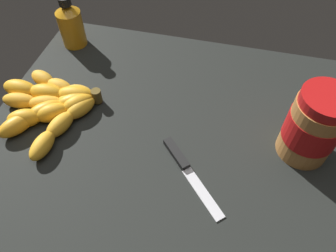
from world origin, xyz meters
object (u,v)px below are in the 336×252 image
peanut_butter_jar (314,126)px  honey_bottle (71,24)px  banana_bunch (52,104)px  butter_knife (187,169)px

peanut_butter_jar → honey_bottle: peanut_butter_jar is taller
banana_bunch → butter_knife: 30.37cm
peanut_butter_jar → butter_knife: (-19.64, -9.46, -6.52)cm
banana_bunch → honey_bottle: size_ratio=1.82×
banana_bunch → honey_bottle: 22.31cm
peanut_butter_jar → butter_knife: peanut_butter_jar is taller
banana_bunch → honey_bottle: (-4.80, 21.47, 3.69)cm
honey_bottle → peanut_butter_jar: bearing=-20.0°
peanut_butter_jar → honey_bottle: size_ratio=1.17×
banana_bunch → butter_knife: banana_bunch is taller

